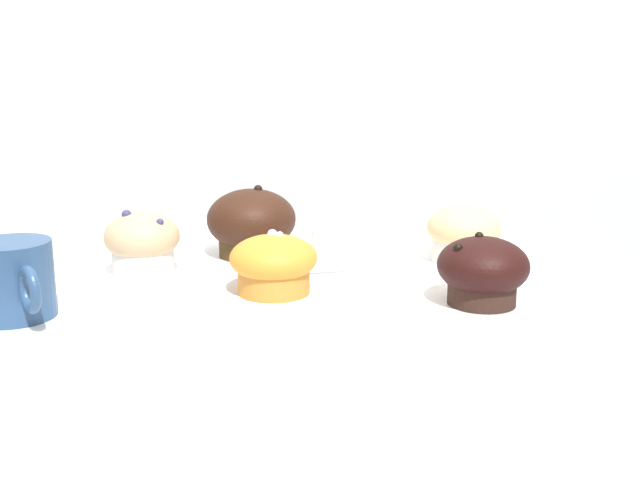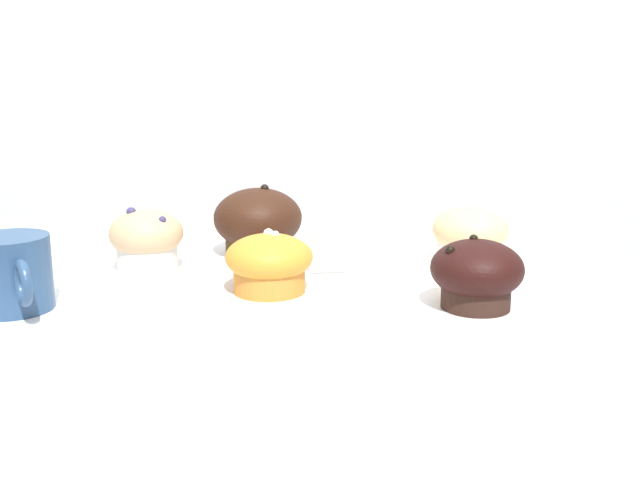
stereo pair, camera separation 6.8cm
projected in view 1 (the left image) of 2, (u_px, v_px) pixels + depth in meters
wall_back at (255, 212)px, 1.56m from camera, size 3.20×0.10×1.80m
muffin_front_center at (142, 243)px, 0.92m from camera, size 0.09×0.09×0.08m
muffin_back_left at (464, 234)px, 0.98m from camera, size 0.10×0.10×0.07m
muffin_back_right at (483, 271)px, 0.80m from camera, size 0.10×0.10×0.08m
muffin_front_left at (274, 264)px, 0.84m from camera, size 0.10×0.10×0.07m
muffin_front_right at (252, 224)px, 1.01m from camera, size 0.12×0.12×0.10m
coffee_cup at (12, 278)px, 0.76m from camera, size 0.09×0.11×0.08m
price_card at (329, 249)px, 0.92m from camera, size 0.06×0.05×0.06m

